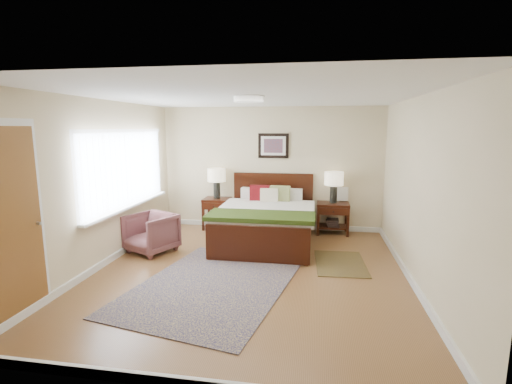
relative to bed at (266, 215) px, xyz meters
The scene contains 18 objects.
floor 1.55m from the bed, 92.04° to the right, with size 5.00×5.00×0.00m, color brown.
back_wall 1.27m from the bed, 92.84° to the left, with size 4.50×0.04×2.50m, color beige.
front_wall 4.02m from the bed, 90.75° to the right, with size 4.50×0.04×2.50m, color beige.
left_wall 2.82m from the bed, 147.69° to the right, with size 0.04×5.00×2.50m, color beige.
right_wall 2.73m from the bed, 33.52° to the right, with size 0.04×5.00×2.50m, color beige.
ceiling 2.45m from the bed, 92.04° to the right, with size 4.50×5.00×0.02m, color white.
window 2.52m from the bed, 161.41° to the right, with size 0.11×2.72×1.32m.
door 3.97m from the bed, 125.45° to the right, with size 0.06×1.00×2.18m.
ceil_fixture 2.42m from the bed, 92.04° to the right, with size 0.44×0.44×0.08m.
bed is the anchor object (origin of this frame).
wall_art 1.57m from the bed, 89.96° to the left, with size 0.62×0.05×0.50m.
nightstand_left 1.39m from the bed, 145.24° to the left, with size 0.54×0.48×0.64m.
nightstand_right 1.46m from the bed, 33.31° to the left, with size 0.62×0.47×0.62m.
lamp_left 1.51m from the bed, 144.52° to the left, with size 0.37×0.37×0.61m.
lamp_right 1.56m from the bed, 33.76° to the left, with size 0.37×0.37×0.61m.
armchair 2.04m from the bed, 156.06° to the right, with size 0.70×0.72×0.66m, color brown.
rug_persian 2.09m from the bed, 102.86° to the right, with size 1.86×2.63×0.01m, color #0D0E44.
rug_navy 1.64m from the bed, 34.43° to the right, with size 0.75×1.12×0.01m, color black.
Camera 1 is at (0.92, -5.03, 2.08)m, focal length 26.00 mm.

